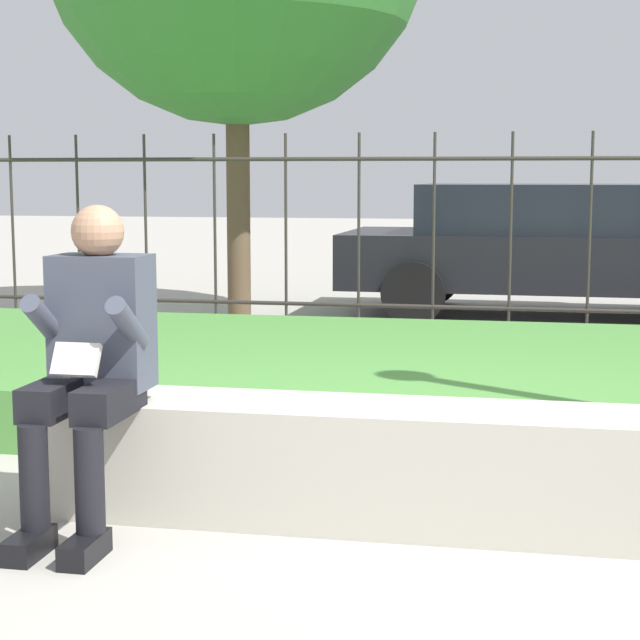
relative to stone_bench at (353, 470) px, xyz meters
The scene contains 6 objects.
ground_plane 0.31m from the stone_bench, ahead, with size 60.00×60.00×0.00m, color #A8A399.
stone_bench is the anchor object (origin of this frame).
person_seated_reader 1.14m from the stone_bench, 164.89° to the right, with size 0.42×0.73×1.29m.
grass_berm 2.26m from the stone_bench, 84.35° to the left, with size 10.47×3.10×0.33m.
iron_fence 4.45m from the stone_bench, 87.10° to the left, with size 8.47×0.03×1.74m.
car_parked_center 6.72m from the stone_bench, 82.78° to the left, with size 4.10×1.97×1.31m.
Camera 1 is at (0.46, -4.15, 1.40)m, focal length 60.00 mm.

